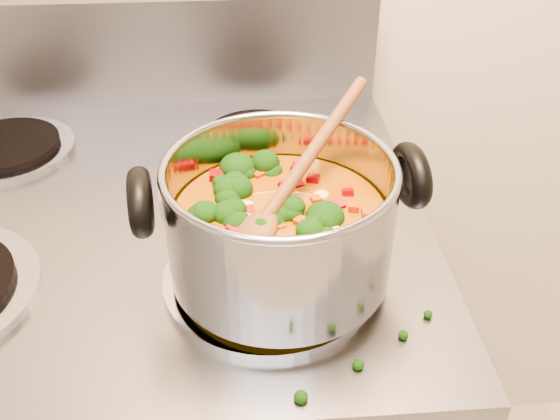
% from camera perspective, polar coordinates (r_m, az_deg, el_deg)
% --- Properties ---
extents(stockpot, '(0.28, 0.22, 0.14)m').
position_cam_1_polar(stockpot, '(0.61, 0.06, -1.22)').
color(stockpot, '#9F9FA7').
rests_on(stockpot, electric_range).
extents(wooden_spoon, '(0.17, 0.21, 0.10)m').
position_cam_1_polar(wooden_spoon, '(0.60, 0.43, 1.74)').
color(wooden_spoon, brown).
rests_on(wooden_spoon, stockpot).
extents(cooktop_crumbs, '(0.33, 0.23, 0.01)m').
position_cam_1_polar(cooktop_crumbs, '(0.67, 1.30, -4.79)').
color(cooktop_crumbs, black).
rests_on(cooktop_crumbs, electric_range).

